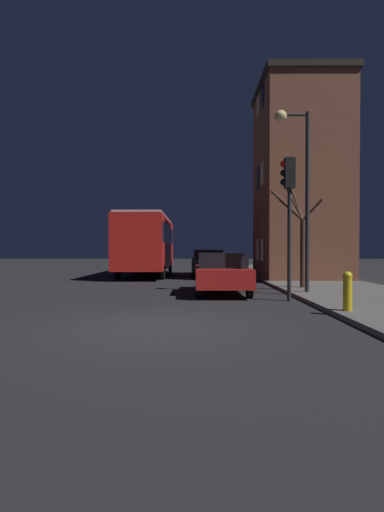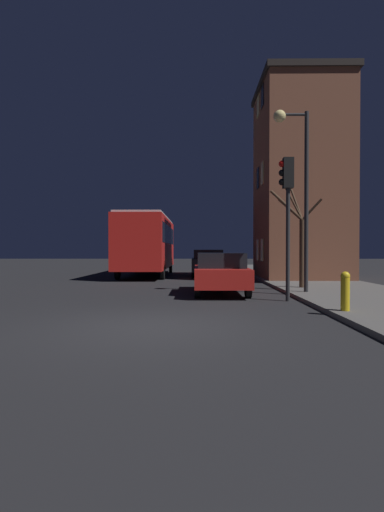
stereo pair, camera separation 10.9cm
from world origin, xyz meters
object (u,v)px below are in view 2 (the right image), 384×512
at_px(streetlamp, 297,169).
at_px(bus, 148,241).
at_px(car_near_lane, 220,272).
at_px(car_mid_lane, 208,262).
at_px(traffic_light, 287,198).
at_px(fire_hydrant, 345,290).
at_px(bare_tree, 299,237).

bearing_deg(streetlamp, bus, 121.37).
bearing_deg(car_near_lane, bus, 111.06).
relative_size(streetlamp, car_mid_lane, 1.37).
bearing_deg(bus, streetlamp, -58.63).
bearing_deg(car_near_lane, traffic_light, -47.98).
relative_size(bus, car_mid_lane, 2.19).
distance_m(traffic_light, fire_hydrant, 3.68).
distance_m(car_mid_lane, fire_hydrant, 13.84).
xyz_separation_m(bus, fire_hydrant, (6.32, -14.38, -1.46)).
bearing_deg(traffic_light, car_mid_lane, 100.55).
distance_m(streetlamp, bus, 12.17).
distance_m(traffic_light, car_near_lane, 3.60).
xyz_separation_m(car_near_lane, car_mid_lane, (-0.18, 8.86, 0.07)).
height_order(traffic_light, bus, traffic_light).
xyz_separation_m(traffic_light, fire_hydrant, (0.75, -2.64, -2.45)).
bearing_deg(bus, car_near_lane, -68.94).
relative_size(bare_tree, car_mid_lane, 0.89).
height_order(traffic_light, car_mid_lane, traffic_light).
bearing_deg(bare_tree, fire_hydrant, -94.13).
distance_m(bare_tree, bus, 10.93).
height_order(traffic_light, bare_tree, traffic_light).
relative_size(bus, fire_hydrant, 10.69).
height_order(streetlamp, traffic_light, streetlamp).
relative_size(traffic_light, car_mid_lane, 0.96).
xyz_separation_m(streetlamp, car_near_lane, (-2.50, 0.54, -3.49)).
xyz_separation_m(traffic_light, car_mid_lane, (-2.03, 10.91, -2.24)).
distance_m(bare_tree, car_near_lane, 3.45).
distance_m(bus, car_near_lane, 10.46).
relative_size(car_near_lane, car_mid_lane, 0.96).
xyz_separation_m(streetlamp, bus, (-6.23, 10.22, -2.18)).
xyz_separation_m(bus, car_mid_lane, (3.55, -0.82, -1.24)).
bearing_deg(fire_hydrant, bus, 113.74).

